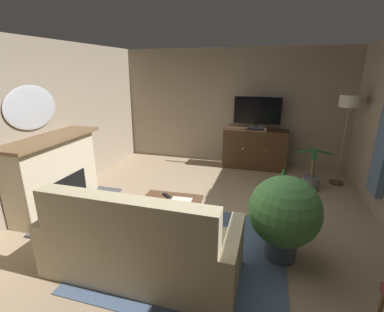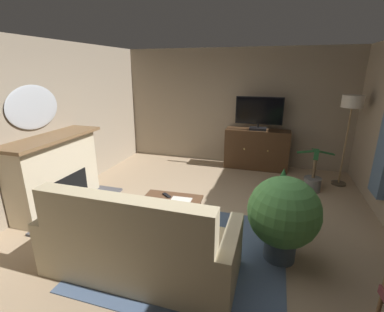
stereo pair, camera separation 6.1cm
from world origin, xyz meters
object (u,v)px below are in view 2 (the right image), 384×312
object	(u,v)px
coffee_table	(172,202)
tv_remote	(167,195)
sofa_floral	(139,247)
fireplace	(57,174)
wall_mirror_oval	(33,107)
floor_lamp	(351,111)
folded_newspaper	(181,200)
tv_cabinet	(256,150)
potted_plant_tall_palm_by_window	(281,196)
television	(259,113)
potted_plant_leafy_by_curtain	(283,214)
potted_plant_on_hearth_side	(312,181)

from	to	relation	value
coffee_table	tv_remote	bearing A→B (deg)	150.99
tv_remote	sofa_floral	xyz separation A→B (m)	(0.14, -1.17, -0.06)
fireplace	wall_mirror_oval	size ratio (longest dim) A/B	1.78
tv_remote	floor_lamp	world-z (taller)	floor_lamp
coffee_table	folded_newspaper	xyz separation A→B (m)	(0.15, -0.02, 0.06)
tv_cabinet	sofa_floral	size ratio (longest dim) A/B	0.66
potted_plant_tall_palm_by_window	floor_lamp	bearing A→B (deg)	59.63
tv_cabinet	television	distance (m)	0.88
tv_remote	folded_newspaper	world-z (taller)	tv_remote
wall_mirror_oval	coffee_table	world-z (taller)	wall_mirror_oval
potted_plant_leafy_by_curtain	floor_lamp	distance (m)	3.08
coffee_table	sofa_floral	distance (m)	1.12
folded_newspaper	wall_mirror_oval	bearing A→B (deg)	177.68
coffee_table	potted_plant_on_hearth_side	xyz separation A→B (m)	(2.15, 1.87, -0.15)
wall_mirror_oval	television	distance (m)	4.33
tv_remote	sofa_floral	bearing A→B (deg)	-46.63
folded_newspaper	sofa_floral	size ratio (longest dim) A/B	0.14
coffee_table	potted_plant_leafy_by_curtain	xyz separation A→B (m)	(1.55, -0.37, 0.26)
tv_remote	folded_newspaper	bearing A→B (deg)	19.55
tv_remote	folded_newspaper	size ratio (longest dim) A/B	0.57
folded_newspaper	sofa_floral	bearing A→B (deg)	-99.38
tv_cabinet	television	size ratio (longest dim) A/B	1.40
fireplace	sofa_floral	size ratio (longest dim) A/B	0.80
tv_remote	potted_plant_tall_palm_by_window	distance (m)	1.68
sofa_floral	tv_cabinet	bearing A→B (deg)	76.08
fireplace	wall_mirror_oval	xyz separation A→B (m)	(-0.25, 0.00, 1.08)
fireplace	potted_plant_tall_palm_by_window	world-z (taller)	fireplace
coffee_table	folded_newspaper	world-z (taller)	folded_newspaper
potted_plant_tall_palm_by_window	coffee_table	bearing A→B (deg)	-167.15
floor_lamp	tv_remote	bearing A→B (deg)	-140.92
coffee_table	fireplace	bearing A→B (deg)	-178.19
fireplace	coffee_table	distance (m)	2.01
television	folded_newspaper	world-z (taller)	television
sofa_floral	floor_lamp	world-z (taller)	floor_lamp
television	floor_lamp	bearing A→B (deg)	-14.50
wall_mirror_oval	potted_plant_leafy_by_curtain	xyz separation A→B (m)	(3.79, -0.31, -1.06)
tv_cabinet	sofa_floral	bearing A→B (deg)	-103.92
wall_mirror_oval	potted_plant_tall_palm_by_window	xyz separation A→B (m)	(3.78, 0.41, -1.16)
coffee_table	potted_plant_tall_palm_by_window	bearing A→B (deg)	12.85
television	potted_plant_leafy_by_curtain	world-z (taller)	television
television	potted_plant_on_hearth_side	distance (m)	1.84
sofa_floral	floor_lamp	bearing A→B (deg)	52.25
wall_mirror_oval	tv_remote	distance (m)	2.48
potted_plant_tall_palm_by_window	potted_plant_on_hearth_side	size ratio (longest dim) A/B	1.11
sofa_floral	folded_newspaper	bearing A→B (deg)	83.97
wall_mirror_oval	potted_plant_tall_palm_by_window	size ratio (longest dim) A/B	1.06
tv_cabinet	potted_plant_on_hearth_side	world-z (taller)	tv_cabinet
fireplace	potted_plant_tall_palm_by_window	distance (m)	3.56
potted_plant_tall_palm_by_window	floor_lamp	xyz separation A→B (m)	(1.17, 1.99, 0.99)
folded_newspaper	floor_lamp	world-z (taller)	floor_lamp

